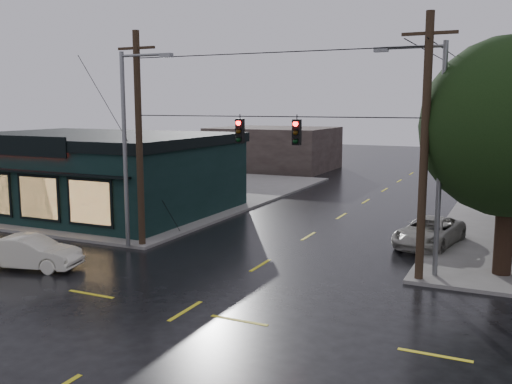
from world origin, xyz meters
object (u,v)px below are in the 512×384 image
at_px(corner_tree, 511,127).
at_px(utility_pole_ne, 418,282).
at_px(suv_silver, 429,232).
at_px(utility_pole_nw, 142,247).
at_px(sedan_cream, 30,252).

relative_size(corner_tree, utility_pole_ne, 0.91).
bearing_deg(suv_silver, utility_pole_nw, -143.55).
xyz_separation_m(utility_pole_nw, sedan_cream, (-2.02, -5.00, 0.69)).
distance_m(utility_pole_nw, suv_silver, 13.89).
height_order(corner_tree, utility_pole_nw, corner_tree).
height_order(utility_pole_nw, suv_silver, utility_pole_nw).
bearing_deg(sedan_cream, utility_pole_ne, -85.23).
height_order(sedan_cream, suv_silver, suv_silver).
bearing_deg(utility_pole_ne, corner_tree, 34.69).
bearing_deg(corner_tree, utility_pole_nw, -172.86).
relative_size(utility_pole_nw, suv_silver, 2.02).
relative_size(corner_tree, utility_pole_nw, 0.91).
xyz_separation_m(corner_tree, suv_silver, (-3.37, 4.02, -5.23)).
distance_m(utility_pole_ne, sedan_cream, 15.84).
bearing_deg(corner_tree, suv_silver, 130.01).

